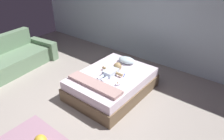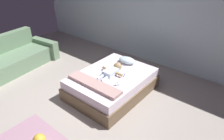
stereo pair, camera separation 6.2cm
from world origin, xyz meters
TOP-DOWN VIEW (x-y plane):
  - ground_plane at (0.00, 0.00)m, footprint 8.00×8.00m
  - wall_behind_bed at (0.00, 3.00)m, footprint 8.00×0.12m
  - bed at (0.27, 1.11)m, footprint 1.31×1.77m
  - pillow at (0.21, 1.72)m, footprint 0.40×0.27m
  - baby at (0.25, 1.15)m, footprint 0.52×0.66m
  - toothbrush at (0.49, 1.24)m, footprint 0.07×0.13m
  - couch at (-2.40, 0.34)m, footprint 1.25×2.18m
  - toy_ball at (0.29, -0.69)m, footprint 0.20×0.20m
  - blanket at (0.27, 0.58)m, footprint 1.17×0.26m
  - baby_bottle at (0.60, 0.87)m, footprint 0.08×0.10m

SIDE VIEW (x-z plane):
  - ground_plane at x=0.00m, z-range 0.00..0.00m
  - toy_ball at x=0.29m, z-range 0.01..0.21m
  - bed at x=0.27m, z-range 0.00..0.45m
  - couch at x=-2.40m, z-range -0.14..0.69m
  - toothbrush at x=0.49m, z-range 0.45..0.47m
  - baby_bottle at x=0.60m, z-range 0.45..0.52m
  - blanket at x=0.27m, z-range 0.45..0.52m
  - pillow at x=0.21m, z-range 0.45..0.58m
  - baby at x=0.25m, z-range 0.43..0.61m
  - wall_behind_bed at x=0.00m, z-range 0.00..2.81m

